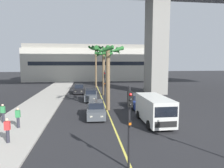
# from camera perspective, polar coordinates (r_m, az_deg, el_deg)

# --- Properties ---
(sidewalk_left) EXTENTS (4.80, 80.00, 0.15)m
(sidewalk_left) POSITION_cam_1_polar(r_m,az_deg,el_deg) (20.64, -23.69, -9.06)
(sidewalk_left) COLOR #ADA89E
(sidewalk_left) RESTS_ON ground
(lane_stripe_center) EXTENTS (0.14, 56.00, 0.01)m
(lane_stripe_center) POSITION_cam_1_polar(r_m,az_deg,el_deg) (27.68, -2.60, -4.83)
(lane_stripe_center) COLOR #DBCC4C
(lane_stripe_center) RESTS_ON ground
(pier_building_backdrop) EXTENTS (38.70, 8.04, 10.20)m
(pier_building_backdrop) POSITION_cam_1_polar(r_m,az_deg,el_deg) (58.30, -5.09, 5.99)
(pier_building_backdrop) COLOR beige
(pier_building_backdrop) RESTS_ON ground
(car_queue_front) EXTENTS (1.92, 4.14, 1.56)m
(car_queue_front) POSITION_cam_1_polar(r_m,az_deg,el_deg) (19.59, -4.59, -7.40)
(car_queue_front) COLOR #4C5156
(car_queue_front) RESTS_ON ground
(car_queue_second) EXTENTS (1.95, 4.16, 1.56)m
(car_queue_second) POSITION_cam_1_polar(r_m,az_deg,el_deg) (27.94, -6.05, -3.27)
(car_queue_second) COLOR #4C5156
(car_queue_second) RESTS_ON ground
(car_queue_third) EXTENTS (1.90, 4.13, 1.56)m
(car_queue_third) POSITION_cam_1_polar(r_m,az_deg,el_deg) (23.76, 7.38, -4.99)
(car_queue_third) COLOR navy
(car_queue_third) RESTS_ON ground
(car_queue_fourth) EXTENTS (1.84, 4.10, 1.56)m
(car_queue_fourth) POSITION_cam_1_polar(r_m,az_deg,el_deg) (34.57, -9.40, -1.47)
(car_queue_fourth) COLOR black
(car_queue_fourth) RESTS_ON ground
(delivery_van) EXTENTS (2.19, 5.26, 2.36)m
(delivery_van) POSITION_cam_1_polar(r_m,az_deg,el_deg) (17.85, 12.01, -7.01)
(delivery_van) COLOR silver
(delivery_van) RESTS_ON ground
(traffic_light_median_near) EXTENTS (0.24, 0.37, 4.20)m
(traffic_light_median_near) POSITION_cam_1_polar(r_m,az_deg,el_deg) (9.83, 5.04, -9.36)
(traffic_light_median_near) COLOR black
(traffic_light_median_near) RESTS_ON ground
(traffic_light_median_far) EXTENTS (0.24, 0.37, 4.20)m
(traffic_light_median_far) POSITION_cam_1_polar(r_m,az_deg,el_deg) (27.26, -2.14, 0.75)
(traffic_light_median_far) COLOR black
(traffic_light_median_far) RESTS_ON ground
(palm_tree_near_median) EXTENTS (3.27, 3.35, 8.73)m
(palm_tree_near_median) POSITION_cam_1_polar(r_m,az_deg,el_deg) (41.72, -4.68, 8.78)
(palm_tree_near_median) COLOR brown
(palm_tree_near_median) RESTS_ON ground
(palm_tree_mid_median) EXTENTS (3.02, 3.09, 7.09)m
(palm_tree_mid_median) POSITION_cam_1_polar(r_m,az_deg,el_deg) (32.15, -2.43, 6.78)
(palm_tree_mid_median) COLOR brown
(palm_tree_mid_median) RESTS_ON ground
(palm_tree_far_median) EXTENTS (3.42, 3.55, 7.18)m
(palm_tree_far_median) POSITION_cam_1_polar(r_m,az_deg,el_deg) (21.89, -1.16, 6.94)
(palm_tree_far_median) COLOR brown
(palm_tree_far_median) RESTS_ON ground
(pedestrian_near_crosswalk) EXTENTS (0.34, 0.22, 1.62)m
(pedestrian_near_crosswalk) POSITION_cam_1_polar(r_m,az_deg,el_deg) (19.73, -28.77, -7.26)
(pedestrian_near_crosswalk) COLOR #2D2D38
(pedestrian_near_crosswalk) RESTS_ON sidewalk_left
(pedestrian_mid_block) EXTENTS (0.34, 0.22, 1.62)m
(pedestrian_mid_block) POSITION_cam_1_polar(r_m,az_deg,el_deg) (14.82, -27.77, -11.57)
(pedestrian_mid_block) COLOR #2D2D38
(pedestrian_mid_block) RESTS_ON sidewalk_left
(pedestrian_far_along) EXTENTS (0.34, 0.22, 1.62)m
(pedestrian_far_along) POSITION_cam_1_polar(r_m,az_deg,el_deg) (17.65, -25.34, -8.62)
(pedestrian_far_along) COLOR #2D2D38
(pedestrian_far_along) RESTS_ON sidewalk_left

